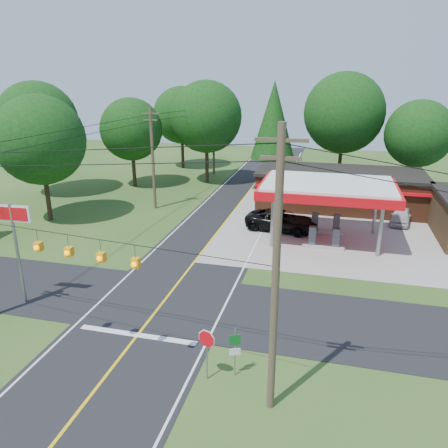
% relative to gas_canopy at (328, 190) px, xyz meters
% --- Properties ---
extents(ground, '(120.00, 120.00, 0.00)m').
position_rel_gas_canopy_xyz_m(ground, '(-9.00, -13.00, -4.27)').
color(ground, '#274C1B').
rests_on(ground, ground).
extents(main_highway, '(8.00, 120.00, 0.02)m').
position_rel_gas_canopy_xyz_m(main_highway, '(-9.00, -13.00, -4.26)').
color(main_highway, black).
rests_on(main_highway, ground).
extents(cross_road, '(70.00, 7.00, 0.02)m').
position_rel_gas_canopy_xyz_m(cross_road, '(-9.00, -13.00, -4.25)').
color(cross_road, black).
rests_on(cross_road, ground).
extents(lane_center_yellow, '(0.15, 110.00, 0.00)m').
position_rel_gas_canopy_xyz_m(lane_center_yellow, '(-9.00, -13.00, -4.24)').
color(lane_center_yellow, yellow).
rests_on(lane_center_yellow, main_highway).
extents(gas_canopy, '(10.60, 7.40, 4.88)m').
position_rel_gas_canopy_xyz_m(gas_canopy, '(0.00, 0.00, 0.00)').
color(gas_canopy, gray).
rests_on(gas_canopy, ground).
extents(convenience_store, '(16.40, 7.55, 3.80)m').
position_rel_gas_canopy_xyz_m(convenience_store, '(1.00, 9.98, -2.35)').
color(convenience_store, brown).
rests_on(convenience_store, ground).
extents(utility_pole_near_right, '(1.80, 0.30, 11.50)m').
position_rel_gas_canopy_xyz_m(utility_pole_near_right, '(-1.50, -20.00, 1.69)').
color(utility_pole_near_right, '#473828').
rests_on(utility_pole_near_right, ground).
extents(utility_pole_far_left, '(1.80, 0.30, 10.00)m').
position_rel_gas_canopy_xyz_m(utility_pole_far_left, '(-17.00, 5.00, 0.93)').
color(utility_pole_far_left, '#473828').
rests_on(utility_pole_far_left, ground).
extents(utility_pole_north, '(0.30, 0.30, 9.50)m').
position_rel_gas_canopy_xyz_m(utility_pole_north, '(-15.50, 22.00, 0.48)').
color(utility_pole_north, '#473828').
rests_on(utility_pole_north, ground).
extents(overhead_beacons, '(17.04, 2.04, 1.03)m').
position_rel_gas_canopy_xyz_m(overhead_beacons, '(-10.00, -19.00, 1.95)').
color(overhead_beacons, black).
rests_on(overhead_beacons, ground).
extents(treeline_backdrop, '(70.27, 51.59, 13.30)m').
position_rel_gas_canopy_xyz_m(treeline_backdrop, '(-8.18, 11.01, 3.22)').
color(treeline_backdrop, '#332316').
rests_on(treeline_backdrop, ground).
extents(suv_car, '(6.99, 6.99, 1.72)m').
position_rel_gas_canopy_xyz_m(suv_car, '(-3.73, 1.50, -3.41)').
color(suv_car, black).
rests_on(suv_car, ground).
extents(sedan_car, '(5.01, 5.01, 1.44)m').
position_rel_gas_canopy_xyz_m(sedan_car, '(6.63, 6.04, -3.55)').
color(sedan_car, silver).
rests_on(sedan_car, ground).
extents(big_stop_sign, '(2.29, 0.26, 6.18)m').
position_rel_gas_canopy_xyz_m(big_stop_sign, '(-17.00, -15.01, 0.26)').
color(big_stop_sign, gray).
rests_on(big_stop_sign, ground).
extents(octagonal_stop_sign, '(0.84, 0.32, 2.53)m').
position_rel_gas_canopy_xyz_m(octagonal_stop_sign, '(-4.50, -19.01, -2.37)').
color(octagonal_stop_sign, gray).
rests_on(octagonal_stop_sign, ground).
extents(route_sign_post, '(0.48, 0.22, 2.47)m').
position_rel_gas_canopy_xyz_m(route_sign_post, '(-3.34, -18.49, -2.79)').
color(route_sign_post, gray).
rests_on(route_sign_post, ground).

